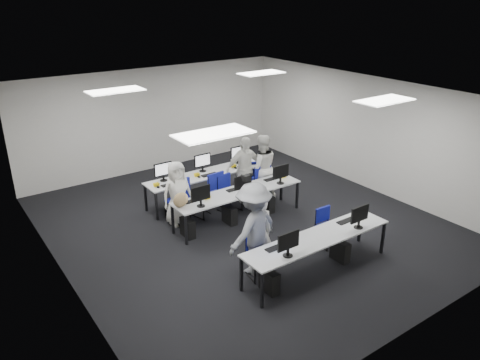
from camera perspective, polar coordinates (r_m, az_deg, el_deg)
room at (r=10.27m, az=0.43°, el=2.16°), size 9.00×9.02×3.00m
ceiling_panels at (r=9.86m, az=0.45°, el=10.30°), size 5.20×4.60×0.02m
desk_front at (r=8.94m, az=9.48°, el=-7.15°), size 3.20×0.70×0.73m
desk_mid at (r=10.72m, az=-0.21°, el=-1.66°), size 3.20×0.70×0.73m
desk_back at (r=11.81m, az=-4.11°, el=0.59°), size 3.20×0.70×0.73m
equipment_front at (r=8.98m, az=8.54°, el=-9.35°), size 2.51×0.41×1.19m
equipment_mid at (r=10.75m, az=-0.99°, el=-3.50°), size 2.91×0.41×1.19m
equipment_back at (r=12.04m, az=-3.34°, el=-0.61°), size 2.91×0.41×1.19m
chair_0 at (r=8.89m, az=2.30°, el=-10.18°), size 0.47×0.50×0.82m
chair_1 at (r=10.06m, az=10.55°, el=-6.47°), size 0.40×0.44×0.81m
chair_2 at (r=10.93m, az=-6.21°, el=-3.48°), size 0.59×0.62×0.98m
chair_3 at (r=11.36m, az=-1.30°, el=-2.45°), size 0.53×0.56×0.90m
chair_4 at (r=11.92m, az=2.30°, el=-1.10°), size 0.63×0.65×0.98m
chair_5 at (r=11.09m, az=-7.59°, el=-3.31°), size 0.52×0.55×0.88m
chair_6 at (r=11.49m, az=-3.56°, el=-2.02°), size 0.54×0.58×0.99m
chair_7 at (r=12.09m, az=2.39°, el=-0.81°), size 0.59×0.61×0.94m
handbag at (r=10.00m, az=-7.24°, el=-2.39°), size 0.43×0.34×0.31m
student_0 at (r=8.86m, az=2.29°, el=-6.52°), size 0.63×0.48×1.53m
student_1 at (r=11.86m, az=2.63°, el=1.59°), size 1.01×0.91×1.70m
student_2 at (r=10.66m, az=-7.67°, el=-1.60°), size 0.74×0.49×1.50m
student_3 at (r=11.68m, az=0.54°, el=1.28°), size 1.04×0.55×1.70m
photographer at (r=8.72m, az=1.65°, el=-5.94°), size 1.29×0.92×1.81m
dslr_camera at (r=8.41m, az=0.78°, el=0.26°), size 0.18×0.21×0.10m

